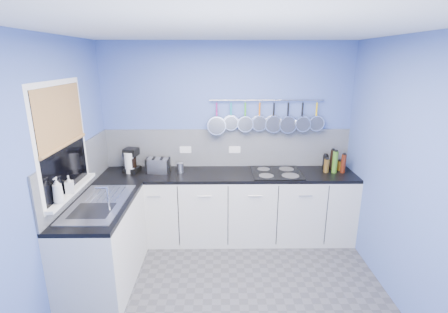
{
  "coord_description": "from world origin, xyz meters",
  "views": [
    {
      "loc": [
        -0.09,
        -2.75,
        2.29
      ],
      "look_at": [
        -0.05,
        0.75,
        1.25
      ],
      "focal_mm": 26.63,
      "sensor_mm": 36.0,
      "label": 1
    }
  ],
  "objects_px": {
    "soap_bottle_b": "(69,184)",
    "hob": "(277,173)",
    "coffee_maker": "(131,160)",
    "canister": "(180,168)",
    "toaster": "(158,165)",
    "paper_towel": "(129,163)",
    "soap_bottle_a": "(57,190)"
  },
  "relations": [
    {
      "from": "soap_bottle_b",
      "to": "paper_towel",
      "type": "bearing_deg",
      "value": 73.65
    },
    {
      "from": "coffee_maker",
      "to": "paper_towel",
      "type": "bearing_deg",
      "value": -100.63
    },
    {
      "from": "soap_bottle_a",
      "to": "toaster",
      "type": "distance_m",
      "value": 1.42
    },
    {
      "from": "soap_bottle_b",
      "to": "paper_towel",
      "type": "distance_m",
      "value": 1.06
    },
    {
      "from": "canister",
      "to": "coffee_maker",
      "type": "bearing_deg",
      "value": 176.49
    },
    {
      "from": "coffee_maker",
      "to": "toaster",
      "type": "distance_m",
      "value": 0.35
    },
    {
      "from": "soap_bottle_b",
      "to": "canister",
      "type": "xyz_separation_m",
      "value": [
        0.93,
        1.02,
        -0.17
      ]
    },
    {
      "from": "soap_bottle_b",
      "to": "canister",
      "type": "relative_size",
      "value": 1.4
    },
    {
      "from": "soap_bottle_b",
      "to": "coffee_maker",
      "type": "relative_size",
      "value": 0.57
    },
    {
      "from": "coffee_maker",
      "to": "toaster",
      "type": "bearing_deg",
      "value": 7.25
    },
    {
      "from": "canister",
      "to": "hob",
      "type": "relative_size",
      "value": 0.2
    },
    {
      "from": "soap_bottle_a",
      "to": "hob",
      "type": "xyz_separation_m",
      "value": [
        2.15,
        1.2,
        -0.26
      ]
    },
    {
      "from": "canister",
      "to": "toaster",
      "type": "bearing_deg",
      "value": 178.57
    },
    {
      "from": "canister",
      "to": "hob",
      "type": "height_order",
      "value": "canister"
    },
    {
      "from": "soap_bottle_a",
      "to": "canister",
      "type": "height_order",
      "value": "soap_bottle_a"
    },
    {
      "from": "coffee_maker",
      "to": "canister",
      "type": "distance_m",
      "value": 0.63
    },
    {
      "from": "soap_bottle_a",
      "to": "coffee_maker",
      "type": "distance_m",
      "value": 1.32
    },
    {
      "from": "hob",
      "to": "coffee_maker",
      "type": "bearing_deg",
      "value": 177.35
    },
    {
      "from": "paper_towel",
      "to": "toaster",
      "type": "relative_size",
      "value": 0.93
    },
    {
      "from": "soap_bottle_b",
      "to": "canister",
      "type": "distance_m",
      "value": 1.39
    },
    {
      "from": "toaster",
      "to": "canister",
      "type": "height_order",
      "value": "toaster"
    },
    {
      "from": "soap_bottle_b",
      "to": "coffee_maker",
      "type": "xyz_separation_m",
      "value": [
        0.31,
        1.05,
        -0.09
      ]
    },
    {
      "from": "soap_bottle_a",
      "to": "toaster",
      "type": "relative_size",
      "value": 0.86
    },
    {
      "from": "toaster",
      "to": "hob",
      "type": "bearing_deg",
      "value": 8.04
    },
    {
      "from": "coffee_maker",
      "to": "toaster",
      "type": "xyz_separation_m",
      "value": [
        0.34,
        -0.03,
        -0.06
      ]
    },
    {
      "from": "paper_towel",
      "to": "canister",
      "type": "height_order",
      "value": "paper_towel"
    },
    {
      "from": "soap_bottle_b",
      "to": "hob",
      "type": "distance_m",
      "value": 2.37
    },
    {
      "from": "paper_towel",
      "to": "coffee_maker",
      "type": "bearing_deg",
      "value": 66.91
    },
    {
      "from": "soap_bottle_b",
      "to": "coffee_maker",
      "type": "height_order",
      "value": "soap_bottle_b"
    },
    {
      "from": "soap_bottle_a",
      "to": "coffee_maker",
      "type": "height_order",
      "value": "soap_bottle_a"
    },
    {
      "from": "soap_bottle_a",
      "to": "paper_towel",
      "type": "relative_size",
      "value": 0.92
    },
    {
      "from": "hob",
      "to": "canister",
      "type": "bearing_deg",
      "value": 177.79
    }
  ]
}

